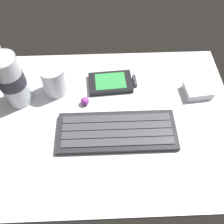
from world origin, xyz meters
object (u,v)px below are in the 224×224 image
Objects in this scene: juice_cup at (54,81)px; charger_block at (198,90)px; handheld_device at (113,83)px; trackball_mouse at (85,101)px; keyboard at (117,131)px; water_bottle at (9,77)px.

juice_cup reaches higher than charger_block.
trackball_mouse is (-7.66, -6.51, 0.37)cm from handheld_device.
handheld_device is (-0.38, 15.78, -0.08)cm from keyboard.
trackball_mouse is (7.96, -4.91, -2.81)cm from juice_cup.
juice_cup is at bearing 148.30° from trackball_mouse.
juice_cup is 3.86× the size of trackball_mouse.
keyboard is 15.78cm from handheld_device.
water_bottle is (-25.08, -4.39, 8.28)cm from handheld_device.
water_bottle reaches higher than juice_cup.
keyboard is 21.60cm from juice_cup.
water_bottle reaches higher than charger_block.
keyboard is 29.07cm from water_bottle.
juice_cup is 1.21× the size of charger_block.
keyboard is 3.41× the size of juice_cup.
handheld_device is 16.02cm from juice_cup.
handheld_device is 0.63× the size of water_bottle.
keyboard is at bearing -24.11° from water_bottle.
charger_block is (48.06, 0.25, -7.81)cm from water_bottle.
water_bottle reaches higher than handheld_device.
keyboard is at bearing -41.56° from juice_cup.
water_bottle is at bearing -179.71° from charger_block.
juice_cup is at bearing 16.43° from water_bottle.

